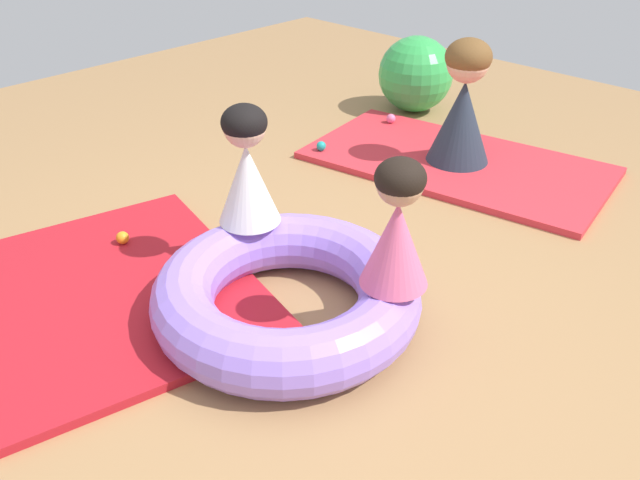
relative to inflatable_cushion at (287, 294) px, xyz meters
name	(u,v)px	position (x,y,z in m)	size (l,w,h in m)	color
ground_plane	(310,323)	(0.08, 0.05, -0.13)	(8.00, 8.00, 0.00)	#9E7549
gym_mat_near_right	(107,293)	(-0.70, -0.44, -0.11)	(1.42, 1.21, 0.04)	#B21923
gym_mat_far_right	(456,163)	(-0.36, 1.80, -0.11)	(1.81, 0.96, 0.04)	red
inflatable_cushion	(287,294)	(0.00, 0.00, 0.00)	(1.12, 1.12, 0.26)	#9975EA
child_in_pink	(397,226)	(0.37, 0.22, 0.39)	(0.29, 0.29, 0.53)	#E5608E
child_in_white	(247,167)	(-0.41, 0.16, 0.40)	(0.37, 0.37, 0.55)	white
adult_seated	(463,104)	(-0.36, 1.80, 0.27)	(0.49, 0.49, 0.75)	#232D3D
play_ball_red	(468,137)	(-0.45, 2.06, -0.04)	(0.10, 0.10, 0.10)	red
play_ball_teal	(321,146)	(-1.07, 1.32, -0.06)	(0.06, 0.06, 0.06)	teal
play_ball_orange	(123,238)	(-0.98, -0.18, -0.06)	(0.06, 0.06, 0.06)	orange
play_ball_pink	(391,118)	(-1.05, 2.01, -0.06)	(0.06, 0.06, 0.06)	pink
exercise_ball_large	(416,74)	(-1.16, 2.42, 0.14)	(0.55, 0.55, 0.55)	green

